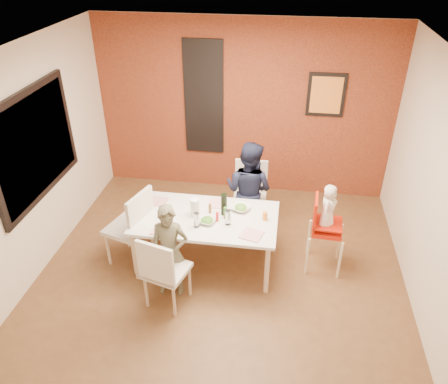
# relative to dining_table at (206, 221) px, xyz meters

# --- Properties ---
(ground) EXTENTS (4.50, 4.50, 0.00)m
(ground) POSITION_rel_dining_table_xyz_m (0.21, -0.23, -0.66)
(ground) COLOR brown
(ground) RESTS_ON ground
(ceiling) EXTENTS (4.50, 4.50, 0.02)m
(ceiling) POSITION_rel_dining_table_xyz_m (0.21, -0.23, 2.04)
(ceiling) COLOR white
(ceiling) RESTS_ON wall_back
(wall_back) EXTENTS (4.50, 0.02, 2.70)m
(wall_back) POSITION_rel_dining_table_xyz_m (0.21, 2.02, 0.69)
(wall_back) COLOR beige
(wall_back) RESTS_ON ground
(wall_front) EXTENTS (4.50, 0.02, 2.70)m
(wall_front) POSITION_rel_dining_table_xyz_m (0.21, -2.48, 0.69)
(wall_front) COLOR beige
(wall_front) RESTS_ON ground
(wall_left) EXTENTS (0.02, 4.50, 2.70)m
(wall_left) POSITION_rel_dining_table_xyz_m (-2.04, -0.23, 0.69)
(wall_left) COLOR beige
(wall_left) RESTS_ON ground
(wall_right) EXTENTS (0.02, 4.50, 2.70)m
(wall_right) POSITION_rel_dining_table_xyz_m (2.46, -0.23, 0.69)
(wall_right) COLOR beige
(wall_right) RESTS_ON ground
(brick_accent_wall) EXTENTS (4.50, 0.02, 2.70)m
(brick_accent_wall) POSITION_rel_dining_table_xyz_m (0.21, 2.00, 0.69)
(brick_accent_wall) COLOR maroon
(brick_accent_wall) RESTS_ON ground
(picture_window_frame) EXTENTS (0.05, 1.70, 1.30)m
(picture_window_frame) POSITION_rel_dining_table_xyz_m (-2.01, -0.03, 0.89)
(picture_window_frame) COLOR black
(picture_window_frame) RESTS_ON wall_left
(picture_window_pane) EXTENTS (0.02, 1.55, 1.15)m
(picture_window_pane) POSITION_rel_dining_table_xyz_m (-1.99, -0.03, 0.89)
(picture_window_pane) COLOR black
(picture_window_pane) RESTS_ON wall_left
(glassblock_strip) EXTENTS (0.55, 0.03, 1.70)m
(glassblock_strip) POSITION_rel_dining_table_xyz_m (-0.39, 1.99, 0.84)
(glassblock_strip) COLOR #B6C0C6
(glassblock_strip) RESTS_ON wall_back
(glassblock_surround) EXTENTS (0.60, 0.03, 1.76)m
(glassblock_surround) POSITION_rel_dining_table_xyz_m (-0.39, 1.98, 0.84)
(glassblock_surround) COLOR black
(glassblock_surround) RESTS_ON wall_back
(art_print_frame) EXTENTS (0.54, 0.03, 0.64)m
(art_print_frame) POSITION_rel_dining_table_xyz_m (1.41, 1.98, 0.99)
(art_print_frame) COLOR black
(art_print_frame) RESTS_ON wall_back
(art_print_canvas) EXTENTS (0.44, 0.01, 0.54)m
(art_print_canvas) POSITION_rel_dining_table_xyz_m (1.41, 1.97, 0.99)
(art_print_canvas) COLOR orange
(art_print_canvas) RESTS_ON wall_back
(dining_table) EXTENTS (1.73, 0.96, 0.72)m
(dining_table) POSITION_rel_dining_table_xyz_m (0.00, 0.00, 0.00)
(dining_table) COLOR silver
(dining_table) RESTS_ON ground
(chair_near) EXTENTS (0.54, 0.54, 0.95)m
(chair_near) POSITION_rel_dining_table_xyz_m (-0.33, -0.80, -0.13)
(chair_near) COLOR silver
(chair_near) RESTS_ON ground
(chair_far) EXTENTS (0.45, 0.45, 0.98)m
(chair_far) POSITION_rel_dining_table_xyz_m (0.45, 0.97, -0.11)
(chair_far) COLOR white
(chair_far) RESTS_ON ground
(chair_left) EXTENTS (0.61, 0.61, 1.05)m
(chair_left) POSITION_rel_dining_table_xyz_m (-0.89, -0.10, -0.07)
(chair_left) COLOR beige
(chair_left) RESTS_ON ground
(high_chair) EXTENTS (0.44, 0.44, 1.00)m
(high_chair) POSITION_rel_dining_table_xyz_m (1.42, 0.18, -0.06)
(high_chair) COLOR red
(high_chair) RESTS_ON ground
(child_near) EXTENTS (0.46, 0.33, 1.19)m
(child_near) POSITION_rel_dining_table_xyz_m (-0.31, -0.55, -0.06)
(child_near) COLOR brown
(child_near) RESTS_ON ground
(child_far) EXTENTS (0.83, 0.75, 1.41)m
(child_far) POSITION_rel_dining_table_xyz_m (0.45, 0.72, 0.05)
(child_far) COLOR black
(child_far) RESTS_ON ground
(toddler) EXTENTS (0.27, 0.34, 0.59)m
(toddler) POSITION_rel_dining_table_xyz_m (1.45, 0.18, 0.23)
(toddler) COLOR silver
(toddler) RESTS_ON high_chair
(plate_near_left) EXTENTS (0.23, 0.23, 0.01)m
(plate_near_left) POSITION_rel_dining_table_xyz_m (-0.45, -0.35, 0.07)
(plate_near_left) COLOR white
(plate_near_left) RESTS_ON dining_table
(plate_far_mid) EXTENTS (0.24, 0.24, 0.01)m
(plate_far_mid) POSITION_rel_dining_table_xyz_m (0.10, 0.31, 0.07)
(plate_far_mid) COLOR white
(plate_far_mid) RESTS_ON dining_table
(plate_near_right) EXTENTS (0.29, 0.29, 0.01)m
(plate_near_right) POSITION_rel_dining_table_xyz_m (0.58, -0.28, 0.07)
(plate_near_right) COLOR white
(plate_near_right) RESTS_ON dining_table
(plate_far_left) EXTENTS (0.24, 0.24, 0.01)m
(plate_far_left) POSITION_rel_dining_table_xyz_m (-0.67, 0.25, 0.07)
(plate_far_left) COLOR white
(plate_far_left) RESTS_ON dining_table
(salad_bowl_a) EXTENTS (0.24, 0.24, 0.05)m
(salad_bowl_a) POSITION_rel_dining_table_xyz_m (0.04, -0.11, 0.09)
(salad_bowl_a) COLOR white
(salad_bowl_a) RESTS_ON dining_table
(salad_bowl_b) EXTENTS (0.29, 0.29, 0.06)m
(salad_bowl_b) POSITION_rel_dining_table_xyz_m (0.40, 0.22, 0.09)
(salad_bowl_b) COLOR white
(salad_bowl_b) RESTS_ON dining_table
(wine_bottle) EXTENTS (0.07, 0.07, 0.28)m
(wine_bottle) POSITION_rel_dining_table_xyz_m (0.21, 0.09, 0.21)
(wine_bottle) COLOR black
(wine_bottle) RESTS_ON dining_table
(wine_glass_a) EXTENTS (0.07, 0.07, 0.19)m
(wine_glass_a) POSITION_rel_dining_table_xyz_m (-0.07, -0.21, 0.16)
(wine_glass_a) COLOR silver
(wine_glass_a) RESTS_ON dining_table
(wine_glass_b) EXTENTS (0.07, 0.07, 0.19)m
(wine_glass_b) POSITION_rel_dining_table_xyz_m (0.29, -0.11, 0.16)
(wine_glass_b) COLOR silver
(wine_glass_b) RESTS_ON dining_table
(paper_towel_roll) EXTENTS (0.11, 0.11, 0.24)m
(paper_towel_roll) POSITION_rel_dining_table_xyz_m (-0.13, -0.00, 0.18)
(paper_towel_roll) COLOR white
(paper_towel_roll) RESTS_ON dining_table
(condiment_red) EXTENTS (0.03, 0.03, 0.13)m
(condiment_red) POSITION_rel_dining_table_xyz_m (0.15, -0.07, 0.13)
(condiment_red) COLOR red
(condiment_red) RESTS_ON dining_table
(condiment_green) EXTENTS (0.04, 0.04, 0.16)m
(condiment_green) POSITION_rel_dining_table_xyz_m (0.24, 0.01, 0.14)
(condiment_green) COLOR #3A7B29
(condiment_green) RESTS_ON dining_table
(condiment_brown) EXTENTS (0.03, 0.03, 0.13)m
(condiment_brown) POSITION_rel_dining_table_xyz_m (0.04, 0.09, 0.13)
(condiment_brown) COLOR brown
(condiment_brown) RESTS_ON dining_table
(sippy_cup) EXTENTS (0.06, 0.06, 0.10)m
(sippy_cup) POSITION_rel_dining_table_xyz_m (0.71, 0.05, 0.12)
(sippy_cup) COLOR orange
(sippy_cup) RESTS_ON dining_table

